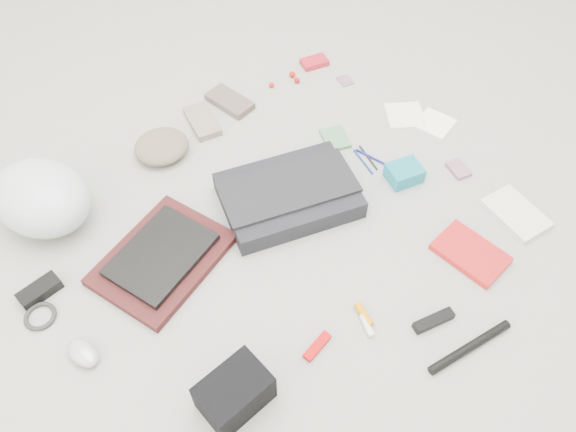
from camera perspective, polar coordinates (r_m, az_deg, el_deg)
ground_plane at (r=1.82m, az=0.00°, el=-0.96°), size 4.00×4.00×0.00m
messenger_bag at (r=1.85m, az=0.05°, el=2.10°), size 0.50×0.42×0.07m
bag_flap at (r=1.82m, az=0.05°, el=2.94°), size 0.48×0.32×0.01m
laptop_sleeve at (r=1.77m, az=-12.63°, el=-4.27°), size 0.47×0.41×0.03m
laptop at (r=1.75m, az=-12.77°, el=-3.84°), size 0.36×0.31×0.02m
bike_helmet at (r=1.92m, az=-23.77°, el=1.74°), size 0.36×0.40×0.20m
beanie at (r=2.05m, az=-12.74°, el=6.91°), size 0.21×0.20×0.07m
mitten_left at (r=2.15m, az=-8.71°, el=9.48°), size 0.13×0.19×0.03m
mitten_right at (r=2.22m, az=-5.95°, el=11.50°), size 0.12×0.20×0.03m
power_brick at (r=1.82m, az=-23.92°, el=-6.96°), size 0.13×0.07×0.03m
cable_coil at (r=1.78m, az=-23.87°, el=-9.30°), size 0.10×0.10×0.01m
mouse at (r=1.67m, az=-20.11°, el=-12.91°), size 0.09×0.12×0.04m
camera_bag at (r=1.50m, az=-5.45°, el=-17.45°), size 0.18×0.13×0.12m
multitool at (r=1.60m, az=2.97°, el=-13.07°), size 0.10×0.05×0.02m
toiletry_tube_white at (r=1.63m, az=8.04°, el=-10.97°), size 0.04×0.07×0.02m
toiletry_tube_orange at (r=1.65m, az=7.70°, el=-9.90°), size 0.04×0.08×0.02m
u_lock at (r=1.67m, az=14.57°, el=-10.25°), size 0.13×0.06×0.02m
bike_pump at (r=1.66m, az=18.00°, el=-12.54°), size 0.28×0.07×0.03m
book_red at (r=1.83m, az=18.05°, el=-3.62°), size 0.16×0.23×0.02m
book_white at (r=1.98m, az=22.14°, el=0.23°), size 0.16×0.21×0.02m
notepad at (r=2.08m, az=4.82°, el=7.85°), size 0.12×0.14×0.01m
pen_blue at (r=2.01m, az=7.64°, el=5.49°), size 0.03×0.13×0.01m
pen_black at (r=2.03m, az=8.15°, el=5.90°), size 0.04×0.13×0.01m
pen_navy at (r=2.03m, az=8.78°, el=5.76°), size 0.05×0.15×0.01m
accordion_wallet at (r=1.97m, az=11.73°, el=4.29°), size 0.13×0.12×0.06m
card_deck at (r=2.05m, az=16.92°, el=4.57°), size 0.08×0.09×0.02m
napkin_top at (r=2.21m, az=11.80°, el=9.99°), size 0.19×0.19×0.01m
napkin_bottom at (r=2.20m, az=14.69°, el=9.10°), size 0.15×0.15×0.01m
lollipop_a at (r=2.29m, az=-1.68°, el=13.17°), size 0.03×0.03×0.02m
lollipop_b at (r=2.31m, az=0.92°, el=13.62°), size 0.03×0.03×0.02m
lollipop_c at (r=2.34m, az=0.44°, el=14.19°), size 0.03×0.03×0.03m
altoids_tin at (r=2.41m, az=2.70°, el=15.34°), size 0.12×0.09×0.02m
stamp_sheet at (r=2.34m, az=5.84°, el=13.52°), size 0.07×0.07×0.00m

